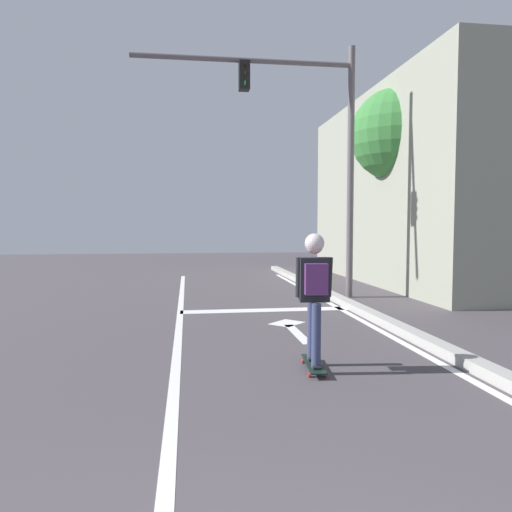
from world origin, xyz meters
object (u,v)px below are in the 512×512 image
skater (314,283)px  roadside_tree (396,135)px  traffic_signal_mast (305,128)px  skateboard (314,364)px

skater → roadside_tree: 8.85m
traffic_signal_mast → roadside_tree: traffic_signal_mast is taller
traffic_signal_mast → roadside_tree: size_ratio=1.08×
skater → roadside_tree: size_ratio=0.28×
skateboard → skater: size_ratio=0.55×
skater → roadside_tree: roadside_tree is taller
skater → traffic_signal_mast: 6.48m
traffic_signal_mast → roadside_tree: (2.91, 1.51, 0.19)m
skateboard → roadside_tree: roadside_tree is taller
skater → skateboard: bearing=83.8°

